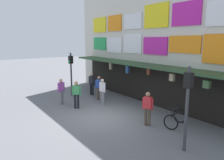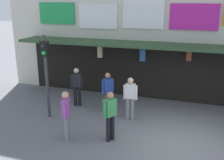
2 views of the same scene
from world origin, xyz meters
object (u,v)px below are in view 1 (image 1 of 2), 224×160
object	(u,v)px
pedestrian_in_blue	(148,107)
pedestrian_in_purple	(76,93)
traffic_light_far	(188,96)
traffic_light_near	(71,67)
pedestrian_in_red	(99,87)
pedestrian_in_green	(92,83)
pedestrian_in_white	(102,90)
bicycle_parked	(176,118)
pedestrian_in_yellow	(61,90)

from	to	relation	value
pedestrian_in_blue	pedestrian_in_purple	xyz separation A→B (m)	(-4.45, -1.58, 0.04)
traffic_light_far	traffic_light_near	bearing A→B (deg)	-179.89
pedestrian_in_red	pedestrian_in_green	world-z (taller)	same
pedestrian_in_white	pedestrian_in_purple	xyz separation A→B (m)	(-0.24, -1.71, 0.04)
bicycle_parked	pedestrian_in_white	world-z (taller)	pedestrian_in_white
pedestrian_in_green	bicycle_parked	bearing A→B (deg)	2.01
bicycle_parked	pedestrian_in_blue	size ratio (longest dim) A/B	0.78
bicycle_parked	pedestrian_in_yellow	size ratio (longest dim) A/B	0.78
traffic_light_far	pedestrian_in_yellow	distance (m)	8.56
pedestrian_in_yellow	traffic_light_far	bearing A→B (deg)	9.71
traffic_light_far	pedestrian_in_red	world-z (taller)	traffic_light_far
pedestrian_in_white	pedestrian_in_red	size ratio (longest dim) A/B	1.00
traffic_light_far	pedestrian_in_green	distance (m)	9.47
pedestrian_in_white	pedestrian_in_green	world-z (taller)	same
bicycle_parked	pedestrian_in_yellow	bearing A→B (deg)	-155.26
pedestrian_in_yellow	pedestrian_in_white	xyz separation A→B (m)	(1.57, 2.12, 0.00)
pedestrian_in_purple	pedestrian_in_green	bearing A→B (deg)	133.85
traffic_light_near	pedestrian_in_green	distance (m)	1.91
traffic_light_far	pedestrian_in_white	world-z (taller)	traffic_light_far
pedestrian_in_purple	pedestrian_in_blue	bearing A→B (deg)	19.56
pedestrian_in_blue	pedestrian_in_green	xyz separation A→B (m)	(-6.73, 0.79, 0.00)
pedestrian_in_yellow	pedestrian_in_purple	size ratio (longest dim) A/B	1.00
pedestrian_in_yellow	pedestrian_in_white	distance (m)	2.64
pedestrian_in_white	pedestrian_in_yellow	bearing A→B (deg)	-126.45
bicycle_parked	pedestrian_in_green	xyz separation A→B (m)	(-7.57, -0.27, 0.55)
bicycle_parked	pedestrian_in_white	bearing A→B (deg)	-169.60
bicycle_parked	pedestrian_in_blue	xyz separation A→B (m)	(-0.84, -1.06, 0.55)
bicycle_parked	pedestrian_in_purple	distance (m)	5.94
bicycle_parked	pedestrian_in_red	size ratio (longest dim) A/B	0.78
bicycle_parked	pedestrian_in_red	world-z (taller)	pedestrian_in_red
bicycle_parked	traffic_light_near	bearing A→B (deg)	-168.59
traffic_light_far	pedestrian_in_green	bearing A→B (deg)	171.68
traffic_light_far	bicycle_parked	xyz separation A→B (m)	(-1.73, 1.62, -1.75)
pedestrian_in_purple	bicycle_parked	bearing A→B (deg)	26.50
pedestrian_in_green	pedestrian_in_blue	bearing A→B (deg)	-6.70
pedestrian_in_yellow	pedestrian_in_white	size ratio (longest dim) A/B	1.00
bicycle_parked	pedestrian_in_purple	xyz separation A→B (m)	(-5.29, -2.64, 0.59)
traffic_light_near	pedestrian_in_green	world-z (taller)	traffic_light_near
traffic_light_far	pedestrian_in_white	bearing A→B (deg)	174.14
pedestrian_in_yellow	pedestrian_in_blue	size ratio (longest dim) A/B	1.00
pedestrian_in_purple	pedestrian_in_green	xyz separation A→B (m)	(-2.28, 2.37, -0.04)
pedestrian_in_blue	pedestrian_in_purple	world-z (taller)	same
traffic_light_near	pedestrian_in_white	xyz separation A→B (m)	(3.09, 0.72, -1.19)
traffic_light_near	bicycle_parked	xyz separation A→B (m)	(8.14, 1.64, -1.75)
pedestrian_in_red	pedestrian_in_yellow	bearing A→B (deg)	-102.23
traffic_light_near	traffic_light_far	bearing A→B (deg)	0.11
traffic_light_near	pedestrian_in_green	bearing A→B (deg)	67.47
traffic_light_far	pedestrian_in_white	size ratio (longest dim) A/B	1.90
pedestrian_in_red	pedestrian_in_green	size ratio (longest dim) A/B	1.00
traffic_light_near	traffic_light_far	distance (m)	9.87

